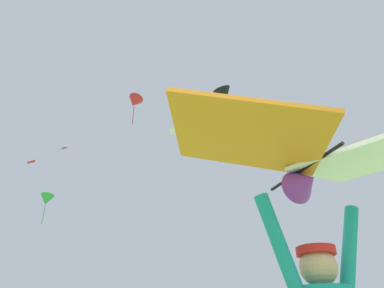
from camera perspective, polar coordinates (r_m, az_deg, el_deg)
name	(u,v)px	position (r m, az deg, el deg)	size (l,w,h in m)	color
held_stunt_kite	(310,156)	(2.63, 17.86, -1.73)	(2.16, 1.27, 0.44)	black
distant_kite_red_overhead_distant	(31,161)	(39.64, -23.75, -2.50)	(1.00, 1.08, 0.55)	red
distant_kite_red_far_center	(134,102)	(33.71, -8.94, 6.47)	(1.88, 1.73, 3.14)	red
distant_kite_green_high_left	(46,200)	(35.85, -21.70, -8.07)	(1.55, 1.56, 2.77)	green
distant_kite_black_mid_right	(224,95)	(20.33, 4.96, 7.53)	(1.54, 1.40, 2.38)	black
distant_kite_white_low_right	(173,131)	(26.68, -2.96, 1.99)	(0.65, 0.62, 0.30)	white
distant_kite_purple_low_left	(64,148)	(30.54, -19.26, -0.54)	(0.45, 0.45, 0.21)	purple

